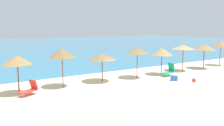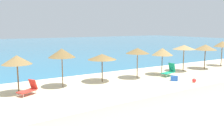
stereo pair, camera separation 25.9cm
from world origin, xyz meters
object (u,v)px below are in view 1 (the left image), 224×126
Objects in this scene: beach_umbrella_5 at (102,57)px; beach_ball at (194,80)px; beach_umbrella_4 at (62,53)px; beach_umbrella_6 at (137,51)px; beach_umbrella_8 at (183,47)px; lounge_chair_1 at (169,71)px; beach_umbrella_10 at (221,44)px; beach_umbrella_3 at (17,60)px; cooler_box at (174,78)px; beach_umbrella_7 at (162,52)px; lounge_chair_2 at (29,89)px; beach_umbrella_9 at (204,47)px.

beach_umbrella_5 is 7.98m from beach_ball.
beach_umbrella_4 is 1.09× the size of beach_umbrella_6.
beach_umbrella_6 is at bearing -178.28° from beach_umbrella_8.
lounge_chair_1 is (3.17, -0.84, -2.01)m from beach_umbrella_6.
beach_umbrella_10 reaches higher than beach_umbrella_6.
cooler_box is at bearing -12.88° from beach_umbrella_3.
beach_umbrella_3 reaches higher than beach_umbrella_7.
lounge_chair_1 is 12.77m from lounge_chair_2.
beach_umbrella_8 reaches higher than beach_umbrella_7.
beach_umbrella_4 reaches higher than beach_umbrella_6.
lounge_chair_1 is at bearing -121.22° from lounge_chair_2.
beach_umbrella_5 is at bearing 65.57° from lounge_chair_1.
beach_umbrella_6 is at bearing -178.76° from beach_umbrella_10.
beach_umbrella_3 reaches higher than beach_ball.
lounge_chair_1 is at bearing -10.69° from beach_umbrella_5.
cooler_box is (-4.18, -2.78, -2.30)m from beach_umbrella_8.
lounge_chair_1 reaches higher than beach_ball.
lounge_chair_2 is (-18.95, -0.36, -1.99)m from beach_umbrella_9.
beach_umbrella_8 is at bearing -179.21° from beach_umbrella_10.
beach_umbrella_8 is 3.17m from beach_umbrella_9.
beach_umbrella_5 is at bearing 176.31° from beach_umbrella_7.
beach_ball is (-0.12, -3.01, -0.31)m from lounge_chair_1.
beach_umbrella_4 is at bearing 68.85° from lounge_chair_1.
beach_umbrella_8 is at bearing -0.01° from beach_umbrella_3.
beach_umbrella_7 is at bearing 179.87° from beach_umbrella_9.
beach_umbrella_9 is at bearing -175.03° from beach_umbrella_10.
beach_umbrella_8 is (9.60, -0.22, 0.39)m from beach_umbrella_5.
beach_umbrella_8 is 15.93m from lounge_chair_2.
beach_umbrella_6 is at bearing 179.84° from beach_umbrella_7.
beach_umbrella_3 is 3.31m from beach_umbrella_4.
beach_umbrella_7 is 12.73m from lounge_chair_2.
beach_umbrella_7 is 0.88× the size of beach_umbrella_10.
beach_umbrella_6 is 1.63× the size of lounge_chair_1.
beach_umbrella_4 is (3.28, 0.28, 0.25)m from beach_umbrella_3.
beach_umbrella_6 reaches higher than beach_umbrella_7.
lounge_chair_1 is at bearing 87.75° from beach_ball.
beach_umbrella_9 is 1.82× the size of lounge_chair_2.
beach_umbrella_9 is (6.36, -0.01, 0.15)m from beach_umbrella_7.
beach_umbrella_9 is (19.51, -0.21, 0.01)m from beach_umbrella_3.
beach_umbrella_8 is (3.19, 0.19, 0.27)m from beach_umbrella_7.
beach_umbrella_10 reaches higher than lounge_chair_1.
beach_umbrella_6 is 1.85× the size of lounge_chair_2.
beach_umbrella_9 reaches higher than cooler_box.
beach_umbrella_4 reaches higher than beach_umbrella_10.
beach_umbrella_6 is 0.93× the size of beach_umbrella_10.
beach_umbrella_10 is at bearing 1.67° from beach_umbrella_7.
beach_umbrella_9 is at bearing -0.62° from beach_umbrella_3.
beach_umbrella_9 is at bearing 31.27° from beach_ball.
beach_umbrella_6 is 8.04× the size of beach_ball.
beach_umbrella_10 is 11.42m from cooler_box.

